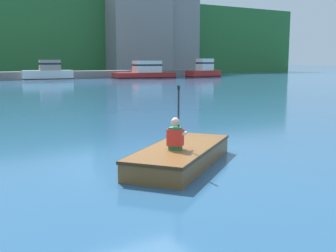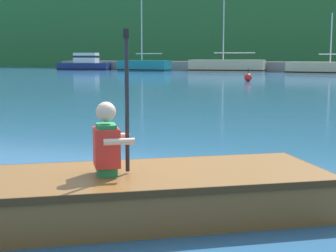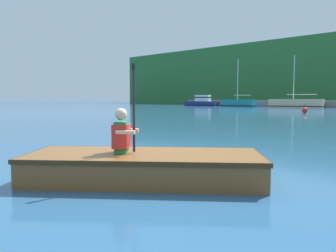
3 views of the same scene
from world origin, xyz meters
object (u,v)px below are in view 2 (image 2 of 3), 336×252
person_paddler (108,142)px  moored_boat_dock_east_inner (85,64)px  channel_buoy (248,77)px  rowboat_foreground (149,191)px  moored_boat_dock_center_near (335,68)px  moored_boat_outer_slip_west (144,66)px  moored_boat_dock_west_inner (227,66)px

person_paddler → moored_boat_dock_east_inner: bearing=124.7°
moored_boat_dock_east_inner → channel_buoy: 26.56m
person_paddler → channel_buoy: size_ratio=1.72×
rowboat_foreground → moored_boat_dock_center_near: bearing=95.1°
channel_buoy → moored_boat_outer_slip_west: bearing=135.6°
person_paddler → channel_buoy: bearing=103.8°
moored_boat_dock_west_inner → moored_boat_dock_east_inner: 15.10m
channel_buoy → moored_boat_dock_west_inner: bearing=113.0°
rowboat_foreground → channel_buoy: (-6.23, 23.98, -0.00)m
moored_boat_dock_center_near → person_paddler: moored_boat_dock_center_near is taller
person_paddler → channel_buoy: 24.93m
moored_boat_dock_west_inner → moored_boat_dock_east_inner: bearing=178.9°
moored_boat_dock_west_inner → person_paddler: bearing=-72.5°
moored_boat_dock_center_near → channel_buoy: size_ratio=10.14×
moored_boat_outer_slip_west → person_paddler: 42.41m
moored_boat_dock_west_inner → moored_boat_outer_slip_west: bearing=-165.7°
moored_boat_dock_west_inner → channel_buoy: size_ratio=9.42×
person_paddler → rowboat_foreground: bearing=37.8°
moored_boat_dock_center_near → channel_buoy: 13.87m
moored_boat_dock_center_near → person_paddler: (3.09, -37.77, 0.23)m
moored_boat_dock_west_inner → person_paddler: moored_boat_dock_west_inner is taller
moored_boat_dock_west_inner → moored_boat_dock_center_near: bearing=-10.1°
moored_boat_outer_slip_west → moored_boat_dock_east_inner: bearing=164.9°
moored_boat_dock_east_inner → moored_boat_outer_slip_west: (7.89, -2.12, -0.14)m
channel_buoy → rowboat_foreground: bearing=-75.4°
moored_boat_outer_slip_west → rowboat_foreground: (19.89, -37.38, -0.28)m
moored_boat_dock_center_near → moored_boat_dock_east_inner: size_ratio=1.34×
moored_boat_outer_slip_west → channel_buoy: moored_boat_outer_slip_west is taller
moored_boat_dock_west_inner → rowboat_foreground: bearing=-72.1°
moored_boat_dock_east_inner → channel_buoy: moored_boat_dock_east_inner is taller
person_paddler → moored_boat_outer_slip_west: bearing=117.5°
moored_boat_dock_east_inner → moored_boat_outer_slip_west: moored_boat_outer_slip_west is taller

